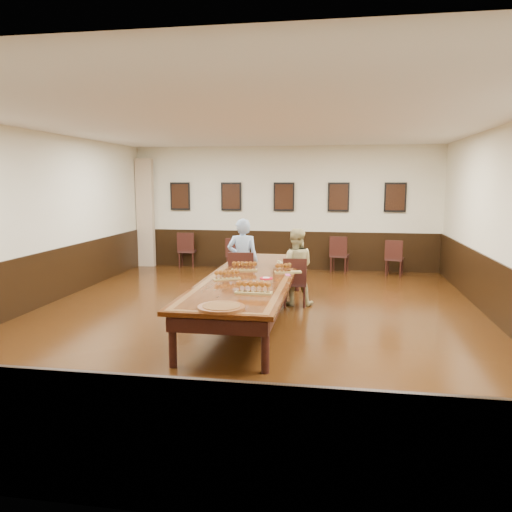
% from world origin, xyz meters
% --- Properties ---
extents(floor, '(8.00, 10.00, 0.02)m').
position_xyz_m(floor, '(0.00, 0.00, -0.01)').
color(floor, black).
rests_on(floor, ground).
extents(ceiling, '(8.00, 10.00, 0.02)m').
position_xyz_m(ceiling, '(0.00, 0.00, 3.21)').
color(ceiling, white).
rests_on(ceiling, floor).
extents(wall_back, '(8.00, 0.02, 3.20)m').
position_xyz_m(wall_back, '(0.00, 5.01, 1.60)').
color(wall_back, beige).
rests_on(wall_back, floor).
extents(wall_front, '(8.00, 0.02, 3.20)m').
position_xyz_m(wall_front, '(0.00, -5.01, 1.60)').
color(wall_front, beige).
rests_on(wall_front, floor).
extents(wall_left, '(0.02, 10.00, 3.20)m').
position_xyz_m(wall_left, '(-4.01, 0.00, 1.60)').
color(wall_left, beige).
rests_on(wall_left, floor).
extents(chair_man, '(0.51, 0.55, 1.01)m').
position_xyz_m(chair_man, '(-0.35, 1.04, 0.50)').
color(chair_man, black).
rests_on(chair_man, floor).
extents(chair_woman, '(0.45, 0.49, 0.92)m').
position_xyz_m(chair_woman, '(0.64, 1.04, 0.46)').
color(chair_woman, black).
rests_on(chair_woman, floor).
extents(spare_chair_a, '(0.49, 0.53, 0.95)m').
position_xyz_m(spare_chair_a, '(-2.58, 4.78, 0.48)').
color(spare_chair_a, black).
rests_on(spare_chair_a, floor).
extents(spare_chair_b, '(0.46, 0.49, 0.86)m').
position_xyz_m(spare_chair_b, '(-1.24, 4.51, 0.43)').
color(spare_chair_b, black).
rests_on(spare_chair_b, floor).
extents(spare_chair_c, '(0.52, 0.55, 0.94)m').
position_xyz_m(spare_chair_c, '(1.46, 4.66, 0.47)').
color(spare_chair_c, black).
rests_on(spare_chair_c, floor).
extents(spare_chair_d, '(0.51, 0.54, 0.89)m').
position_xyz_m(spare_chair_d, '(2.79, 4.45, 0.45)').
color(spare_chair_d, black).
rests_on(spare_chair_d, floor).
extents(person_man, '(0.61, 0.43, 1.61)m').
position_xyz_m(person_man, '(-0.36, 1.15, 0.80)').
color(person_man, '#4D82C1').
rests_on(person_man, floor).
extents(person_woman, '(0.74, 0.59, 1.44)m').
position_xyz_m(person_woman, '(0.64, 1.14, 0.72)').
color(person_woman, '#C8BB7D').
rests_on(person_woman, floor).
extents(pink_phone, '(0.11, 0.16, 0.01)m').
position_xyz_m(pink_phone, '(0.60, 0.10, 0.76)').
color(pink_phone, '#DB49A2').
rests_on(pink_phone, conference_table).
extents(curtain, '(0.45, 0.18, 2.90)m').
position_xyz_m(curtain, '(-3.75, 4.82, 1.45)').
color(curtain, tan).
rests_on(curtain, floor).
extents(wainscoting, '(8.00, 10.00, 1.00)m').
position_xyz_m(wainscoting, '(0.00, 0.00, 0.50)').
color(wainscoting, black).
rests_on(wainscoting, floor).
extents(conference_table, '(1.40, 5.00, 0.76)m').
position_xyz_m(conference_table, '(0.00, 0.00, 0.61)').
color(conference_table, '#331608').
rests_on(conference_table, floor).
extents(posters, '(6.14, 0.04, 0.74)m').
position_xyz_m(posters, '(0.00, 4.94, 1.90)').
color(posters, black).
rests_on(posters, wall_back).
extents(flight_a, '(0.47, 0.20, 0.17)m').
position_xyz_m(flight_a, '(-0.19, 0.38, 0.83)').
color(flight_a, olive).
rests_on(flight_a, conference_table).
extents(flight_b, '(0.48, 0.25, 0.17)m').
position_xyz_m(flight_b, '(0.55, 0.31, 0.83)').
color(flight_b, olive).
rests_on(flight_b, conference_table).
extents(flight_c, '(0.44, 0.30, 0.16)m').
position_xyz_m(flight_c, '(-0.31, -0.44, 0.82)').
color(flight_c, olive).
rests_on(flight_c, conference_table).
extents(flight_d, '(0.51, 0.16, 0.19)m').
position_xyz_m(flight_d, '(0.27, -1.37, 0.84)').
color(flight_d, olive).
rests_on(flight_d, conference_table).
extents(red_plate_grp, '(0.20, 0.20, 0.03)m').
position_xyz_m(red_plate_grp, '(0.29, -0.27, 0.76)').
color(red_plate_grp, red).
rests_on(red_plate_grp, conference_table).
extents(carved_platter, '(0.63, 0.63, 0.05)m').
position_xyz_m(carved_platter, '(0.03, -2.25, 0.77)').
color(carved_platter, '#592A11').
rests_on(carved_platter, conference_table).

